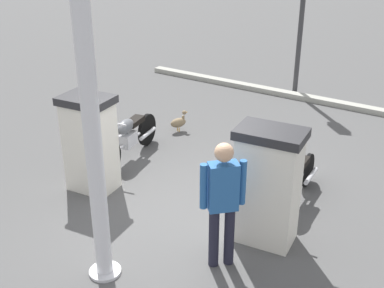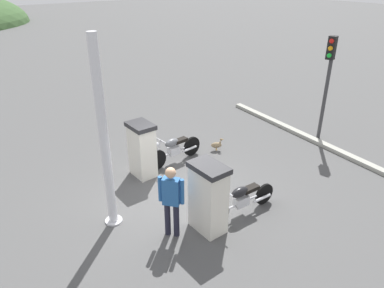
# 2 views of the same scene
# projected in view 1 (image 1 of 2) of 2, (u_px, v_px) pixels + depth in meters

# --- Properties ---
(ground_plane) EXTENTS (120.00, 120.00, 0.00)m
(ground_plane) POSITION_uv_depth(u_px,v_px,m) (177.00, 206.00, 7.64)
(ground_plane) COLOR #4C4C4C
(fuel_pump_near) EXTENTS (0.62, 0.89, 1.65)m
(fuel_pump_near) POSITION_uv_depth(u_px,v_px,m) (267.00, 186.00, 6.52)
(fuel_pump_near) COLOR silver
(fuel_pump_near) RESTS_ON ground
(fuel_pump_far) EXTENTS (0.63, 0.81, 1.59)m
(fuel_pump_far) POSITION_uv_depth(u_px,v_px,m) (90.00, 143.00, 7.81)
(fuel_pump_far) COLOR silver
(fuel_pump_far) RESTS_ON ground
(motorcycle_near_pump) EXTENTS (2.01, 0.56, 0.92)m
(motorcycle_near_pump) POSITION_uv_depth(u_px,v_px,m) (293.00, 181.00, 7.43)
(motorcycle_near_pump) COLOR black
(motorcycle_near_pump) RESTS_ON ground
(motorcycle_far_pump) EXTENTS (1.98, 0.56, 0.95)m
(motorcycle_far_pump) POSITION_uv_depth(u_px,v_px,m) (129.00, 137.00, 8.87)
(motorcycle_far_pump) COLOR black
(motorcycle_far_pump) RESTS_ON ground
(attendant_person) EXTENTS (0.44, 0.49, 1.71)m
(attendant_person) POSITION_uv_depth(u_px,v_px,m) (223.00, 198.00, 5.97)
(attendant_person) COLOR #1E1E2D
(attendant_person) RESTS_ON ground
(wandering_duck) EXTENTS (0.41, 0.32, 0.43)m
(wandering_duck) POSITION_uv_depth(u_px,v_px,m) (179.00, 122.00, 10.16)
(wandering_duck) COLOR #847051
(wandering_duck) RESTS_ON ground
(canopy_support_pole) EXTENTS (0.40, 0.40, 4.32)m
(canopy_support_pole) POSITION_uv_depth(u_px,v_px,m) (91.00, 119.00, 5.33)
(canopy_support_pole) COLOR silver
(canopy_support_pole) RESTS_ON ground
(road_edge_kerb) EXTENTS (0.84, 8.18, 0.12)m
(road_edge_kerb) POSITION_uv_depth(u_px,v_px,m) (292.00, 95.00, 12.10)
(road_edge_kerb) COLOR #9E9E93
(road_edge_kerb) RESTS_ON ground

